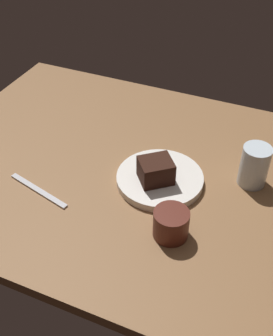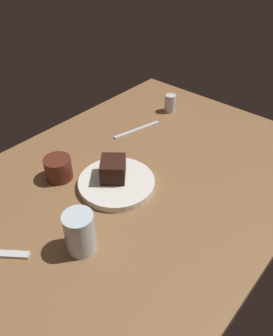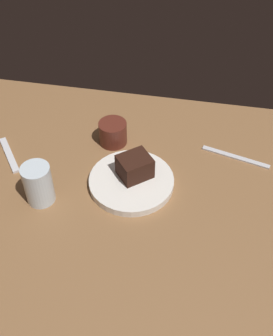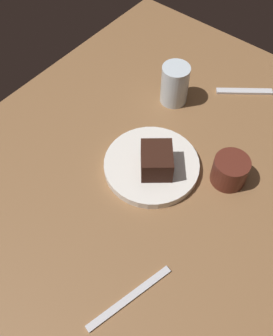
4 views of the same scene
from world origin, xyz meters
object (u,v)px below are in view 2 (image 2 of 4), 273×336
salt_shaker (170,103)px  butter_knife (137,130)px  coffee_cup (58,168)px  water_glass (80,232)px  chocolate_cake_slice (113,169)px  dessert_plate (117,183)px

salt_shaker → butter_knife: bearing=178.9°
coffee_cup → butter_knife: coffee_cup is taller
water_glass → butter_knife: water_glass is taller
salt_shaker → water_glass: 71.10cm
chocolate_cake_slice → water_glass: size_ratio=0.74×
chocolate_cake_slice → coffee_cup: bearing=123.2°
water_glass → coffee_cup: size_ratio=1.35×
coffee_cup → chocolate_cake_slice: bearing=-56.8°
dessert_plate → butter_knife: dessert_plate is taller
chocolate_cake_slice → dessert_plate: bearing=-108.2°
dessert_plate → water_glass: size_ratio=2.04×
salt_shaker → coffee_cup: same height
water_glass → coffee_cup: (12.88, 24.44, -2.01)cm
chocolate_cake_slice → salt_shaker: chocolate_cake_slice is taller
chocolate_cake_slice → water_glass: bearing=-153.8°
chocolate_cake_slice → coffee_cup: size_ratio=1.00×
dessert_plate → water_glass: (-21.28, -9.07, 4.39)cm
salt_shaker → coffee_cup: bearing=179.4°
dessert_plate → water_glass: water_glass is taller
salt_shaker → coffee_cup: size_ratio=0.85×
dessert_plate → butter_knife: size_ratio=1.16×
butter_knife → salt_shaker: bearing=-166.6°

